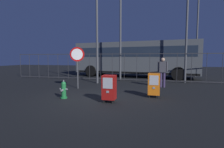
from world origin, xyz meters
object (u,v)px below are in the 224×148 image
object	(u,v)px
stop_sign	(77,59)
newspaper_box_secondary	(154,84)
street_light_far_right	(188,7)
fire_hydrant	(64,90)
street_light_near_right	(198,20)
street_light_far_left	(97,9)
pedestrian	(163,71)
street_light_near_left	(121,19)
bus_near	(135,57)
newspaper_box_primary	(109,87)

from	to	relation	value
stop_sign	newspaper_box_secondary	bearing A→B (deg)	-16.21
street_light_far_right	fire_hydrant	bearing A→B (deg)	-130.91
street_light_near_right	street_light_far_left	xyz separation A→B (m)	(-7.04, -6.20, -0.18)
stop_sign	pedestrian	bearing A→B (deg)	19.96
fire_hydrant	newspaper_box_secondary	world-z (taller)	newspaper_box_secondary
street_light_far_right	street_light_near_left	bearing A→B (deg)	178.78
stop_sign	bus_near	size ratio (longest dim) A/B	0.21
street_light_near_left	street_light_far_right	world-z (taller)	street_light_far_right
fire_hydrant	pedestrian	distance (m)	5.60
bus_near	newspaper_box_primary	bearing A→B (deg)	-80.67
street_light_near_left	street_light_near_right	bearing A→B (deg)	36.19
street_light_near_right	stop_sign	bearing A→B (deg)	-131.33
street_light_near_right	newspaper_box_secondary	bearing A→B (deg)	-109.14
stop_sign	street_light_near_left	distance (m)	5.19
stop_sign	street_light_far_left	xyz separation A→B (m)	(0.34, 2.20, 3.14)
newspaper_box_secondary	pedestrian	size ratio (longest dim) A/B	0.61
newspaper_box_primary	newspaper_box_secondary	bearing A→B (deg)	39.26
fire_hydrant	pedestrian	world-z (taller)	pedestrian
street_light_near_left	street_light_far_right	size ratio (longest dim) A/B	0.89
newspaper_box_secondary	stop_sign	distance (m)	4.35
bus_near	street_light_near_left	xyz separation A→B (m)	(-0.67, -2.82, 2.74)
street_light_far_right	newspaper_box_primary	bearing A→B (deg)	-118.20
bus_near	street_light_near_right	bearing A→B (deg)	23.29
street_light_far_left	street_light_near_left	bearing A→B (deg)	58.86
bus_near	street_light_near_left	bearing A→B (deg)	-96.03
newspaper_box_primary	street_light_near_left	bearing A→B (deg)	98.70
pedestrian	street_light_near_right	size ratio (longest dim) A/B	0.19
newspaper_box_primary	street_light_far_left	xyz separation A→B (m)	(-2.13, 4.68, 4.17)
fire_hydrant	pedestrian	size ratio (longest dim) A/B	0.45
newspaper_box_secondary	pedestrian	distance (m)	2.85
stop_sign	pedestrian	world-z (taller)	stop_sign
bus_near	street_light_near_left	distance (m)	3.99
fire_hydrant	street_light_far_left	world-z (taller)	street_light_far_left
stop_sign	street_light_near_right	world-z (taller)	street_light_near_right
newspaper_box_primary	street_light_near_left	world-z (taller)	street_light_near_left
street_light_far_left	newspaper_box_secondary	bearing A→B (deg)	-42.30
newspaper_box_secondary	bus_near	distance (m)	8.38
pedestrian	bus_near	distance (m)	5.81
newspaper_box_secondary	street_light_far_right	xyz separation A→B (m)	(1.88, 5.16, 4.39)
newspaper_box_secondary	street_light_near_right	size ratio (longest dim) A/B	0.12
street_light_near_right	street_light_far_left	size ratio (longest dim) A/B	1.04
fire_hydrant	street_light_near_left	world-z (taller)	street_light_near_left
bus_near	street_light_far_right	size ratio (longest dim) A/B	1.23
newspaper_box_primary	street_light_far_right	distance (m)	8.54
stop_sign	street_light_near_right	size ratio (longest dim) A/B	0.26
street_light_near_right	street_light_near_left	bearing A→B (deg)	-143.81
newspaper_box_secondary	bus_near	xyz separation A→B (m)	(-1.92, 8.08, 1.14)
bus_near	street_light_far_left	distance (m)	5.87
bus_near	stop_sign	bearing A→B (deg)	-99.98
fire_hydrant	street_light_near_right	xyz separation A→B (m)	(6.90, 10.71, 4.57)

